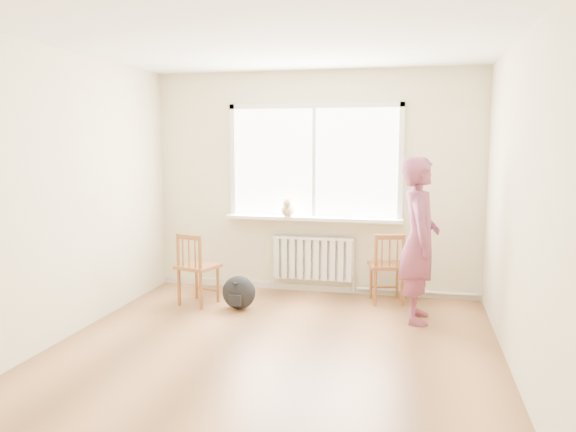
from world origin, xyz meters
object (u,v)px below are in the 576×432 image
Objects in this scene: person at (419,240)px; cat at (288,209)px; chair_left at (196,269)px; chair_right at (387,268)px; backpack at (239,292)px.

cat is (-1.55, 0.72, 0.20)m from person.
chair_right is at bearing -148.50° from chair_left.
chair_left is 2.25× the size of cat.
person reaches higher than chair_right.
backpack is (-1.94, -0.03, -0.66)m from person.
chair_right is 2.22× the size of cat.
chair_left reaches higher than backpack.
person is at bearing -32.60° from cat.
person is (2.46, -0.01, 0.43)m from chair_left.
chair_right is 0.48× the size of person.
person is 2.05m from backpack.
chair_right is 1.72m from backpack.
chair_right is 1.37m from cat.
chair_right is at bearing 20.30° from backpack.
cat reaches higher than backpack.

